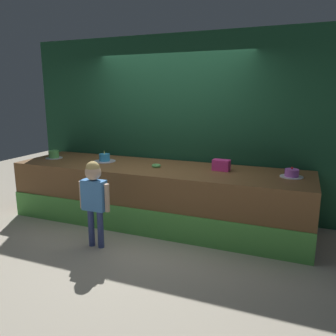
# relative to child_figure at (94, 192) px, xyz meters

# --- Properties ---
(ground_plane) EXTENTS (12.00, 12.00, 0.00)m
(ground_plane) POSITION_rel_child_figure_xyz_m (0.37, 0.50, -0.71)
(ground_plane) COLOR #BCB29E
(stage_platform) EXTENTS (4.35, 1.16, 0.84)m
(stage_platform) POSITION_rel_child_figure_xyz_m (0.37, 1.06, -0.29)
(stage_platform) COLOR brown
(stage_platform) RESTS_ON ground_plane
(curtain_backdrop) EXTENTS (5.08, 0.08, 2.79)m
(curtain_backdrop) POSITION_rel_child_figure_xyz_m (0.37, 1.74, 0.68)
(curtain_backdrop) COLOR #19472D
(curtain_backdrop) RESTS_ON ground_plane
(child_figure) EXTENTS (0.42, 0.19, 1.10)m
(child_figure) POSITION_rel_child_figure_xyz_m (0.00, 0.00, 0.00)
(child_figure) COLOR #3F4C8C
(child_figure) RESTS_ON ground_plane
(pink_box) EXTENTS (0.24, 0.16, 0.15)m
(pink_box) POSITION_rel_child_figure_xyz_m (1.29, 1.19, 0.21)
(pink_box) COLOR #EC3794
(pink_box) RESTS_ON stage_platform
(donut) EXTENTS (0.13, 0.13, 0.04)m
(donut) POSITION_rel_child_figure_xyz_m (0.37, 1.04, 0.15)
(donut) COLOR #59B259
(donut) RESTS_ON stage_platform
(cake_left) EXTENTS (0.28, 0.28, 0.13)m
(cake_left) POSITION_rel_child_figure_xyz_m (-1.48, 1.04, 0.19)
(cake_left) COLOR silver
(cake_left) RESTS_ON stage_platform
(cake_center) EXTENTS (0.34, 0.34, 0.18)m
(cake_center) POSITION_rel_child_figure_xyz_m (-0.55, 1.12, 0.18)
(cake_center) COLOR silver
(cake_center) RESTS_ON stage_platform
(cake_right) EXTENTS (0.29, 0.29, 0.13)m
(cake_right) POSITION_rel_child_figure_xyz_m (2.22, 1.15, 0.18)
(cake_right) COLOR white
(cake_right) RESTS_ON stage_platform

